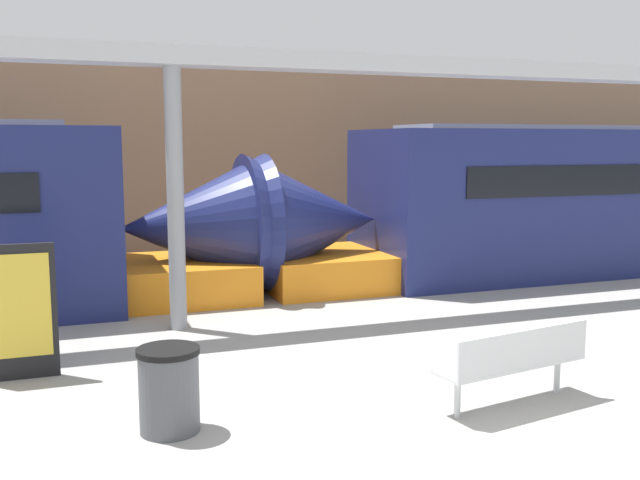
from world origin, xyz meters
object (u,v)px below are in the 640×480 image
trash_bin (169,389)px  support_column_near (175,200)px  bench_near (516,359)px  poster_board (16,312)px

trash_bin → support_column_near: 4.27m
support_column_near → trash_bin: bearing=-100.2°
trash_bin → support_column_near: bearing=79.8°
bench_near → support_column_near: bearing=113.0°
trash_bin → support_column_near: support_column_near is taller
poster_board → support_column_near: (2.19, 1.71, 1.14)m
poster_board → bench_near: bearing=-29.1°
support_column_near → poster_board: bearing=-141.9°
bench_near → poster_board: 5.83m
bench_near → support_column_near: (-2.90, 4.55, 1.44)m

